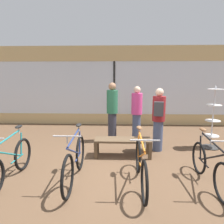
{
  "coord_description": "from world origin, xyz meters",
  "views": [
    {
      "loc": [
        0.22,
        -3.99,
        1.99
      ],
      "look_at": [
        0.0,
        1.85,
        0.95
      ],
      "focal_mm": 32.0,
      "sensor_mm": 36.0,
      "label": 1
    }
  ],
  "objects_px": {
    "display_bench": "(123,142)",
    "customer_by_window": "(159,118)",
    "customer_near_rack": "(137,112)",
    "bicycle_far_left": "(10,163)",
    "bicycle_far_right": "(209,166)",
    "customer_mid_floor": "(112,111)",
    "accessory_rack": "(212,123)",
    "bicycle_left": "(75,161)",
    "bicycle_right": "(141,165)"
  },
  "relations": [
    {
      "from": "bicycle_far_right",
      "to": "bicycle_far_left",
      "type": "bearing_deg",
      "value": -179.99
    },
    {
      "from": "customer_near_rack",
      "to": "bicycle_far_right",
      "type": "bearing_deg",
      "value": -67.67
    },
    {
      "from": "accessory_rack",
      "to": "customer_by_window",
      "type": "bearing_deg",
      "value": -169.71
    },
    {
      "from": "bicycle_far_left",
      "to": "bicycle_right",
      "type": "relative_size",
      "value": 0.99
    },
    {
      "from": "bicycle_right",
      "to": "bicycle_far_right",
      "type": "relative_size",
      "value": 1.07
    },
    {
      "from": "accessory_rack",
      "to": "customer_by_window",
      "type": "relative_size",
      "value": 1.04
    },
    {
      "from": "customer_near_rack",
      "to": "bicycle_right",
      "type": "bearing_deg",
      "value": -92.99
    },
    {
      "from": "bicycle_right",
      "to": "display_bench",
      "type": "height_order",
      "value": "bicycle_right"
    },
    {
      "from": "bicycle_right",
      "to": "customer_near_rack",
      "type": "bearing_deg",
      "value": 87.01
    },
    {
      "from": "bicycle_far_right",
      "to": "customer_by_window",
      "type": "height_order",
      "value": "customer_by_window"
    },
    {
      "from": "bicycle_left",
      "to": "customer_near_rack",
      "type": "relative_size",
      "value": 1.06
    },
    {
      "from": "bicycle_far_left",
      "to": "bicycle_left",
      "type": "height_order",
      "value": "bicycle_left"
    },
    {
      "from": "bicycle_far_right",
      "to": "customer_mid_floor",
      "type": "distance_m",
      "value": 3.22
    },
    {
      "from": "bicycle_right",
      "to": "customer_near_rack",
      "type": "relative_size",
      "value": 1.04
    },
    {
      "from": "bicycle_far_right",
      "to": "bicycle_left",
      "type": "bearing_deg",
      "value": 178.23
    },
    {
      "from": "bicycle_far_right",
      "to": "customer_near_rack",
      "type": "bearing_deg",
      "value": 112.33
    },
    {
      "from": "bicycle_right",
      "to": "accessory_rack",
      "type": "xyz_separation_m",
      "value": [
        2.19,
        2.05,
        0.33
      ]
    },
    {
      "from": "bicycle_far_right",
      "to": "customer_mid_floor",
      "type": "relative_size",
      "value": 0.92
    },
    {
      "from": "display_bench",
      "to": "customer_near_rack",
      "type": "relative_size",
      "value": 0.83
    },
    {
      "from": "bicycle_far_left",
      "to": "bicycle_right",
      "type": "distance_m",
      "value": 2.48
    },
    {
      "from": "bicycle_far_left",
      "to": "customer_by_window",
      "type": "relative_size",
      "value": 1.03
    },
    {
      "from": "bicycle_right",
      "to": "customer_near_rack",
      "type": "xyz_separation_m",
      "value": [
        0.14,
        2.73,
        0.5
      ]
    },
    {
      "from": "customer_near_rack",
      "to": "customer_mid_floor",
      "type": "height_order",
      "value": "customer_mid_floor"
    },
    {
      "from": "bicycle_far_right",
      "to": "accessory_rack",
      "type": "height_order",
      "value": "accessory_rack"
    },
    {
      "from": "bicycle_far_left",
      "to": "bicycle_far_right",
      "type": "distance_m",
      "value": 3.73
    },
    {
      "from": "customer_mid_floor",
      "to": "customer_by_window",
      "type": "bearing_deg",
      "value": -32.42
    },
    {
      "from": "customer_near_rack",
      "to": "customer_by_window",
      "type": "relative_size",
      "value": 1.0
    },
    {
      "from": "display_bench",
      "to": "customer_by_window",
      "type": "xyz_separation_m",
      "value": [
        0.95,
        0.43,
        0.54
      ]
    },
    {
      "from": "bicycle_left",
      "to": "accessory_rack",
      "type": "bearing_deg",
      "value": 29.58
    },
    {
      "from": "display_bench",
      "to": "customer_by_window",
      "type": "relative_size",
      "value": 0.83
    },
    {
      "from": "customer_mid_floor",
      "to": "bicycle_right",
      "type": "bearing_deg",
      "value": -76.35
    },
    {
      "from": "accessory_rack",
      "to": "customer_by_window",
      "type": "height_order",
      "value": "accessory_rack"
    },
    {
      "from": "bicycle_right",
      "to": "display_bench",
      "type": "bearing_deg",
      "value": 103.14
    },
    {
      "from": "bicycle_far_left",
      "to": "bicycle_left",
      "type": "bearing_deg",
      "value": 3.61
    },
    {
      "from": "bicycle_left",
      "to": "customer_by_window",
      "type": "height_order",
      "value": "customer_by_window"
    },
    {
      "from": "bicycle_left",
      "to": "bicycle_far_left",
      "type": "bearing_deg",
      "value": -176.39
    },
    {
      "from": "bicycle_left",
      "to": "customer_by_window",
      "type": "relative_size",
      "value": 1.06
    },
    {
      "from": "customer_mid_floor",
      "to": "bicycle_left",
      "type": "bearing_deg",
      "value": -104.06
    },
    {
      "from": "bicycle_left",
      "to": "customer_by_window",
      "type": "xyz_separation_m",
      "value": [
        1.88,
        1.67,
        0.51
      ]
    },
    {
      "from": "bicycle_far_left",
      "to": "accessory_rack",
      "type": "distance_m",
      "value": 5.1
    },
    {
      "from": "customer_mid_floor",
      "to": "display_bench",
      "type": "bearing_deg",
      "value": -75.79
    },
    {
      "from": "display_bench",
      "to": "customer_mid_floor",
      "type": "xyz_separation_m",
      "value": [
        -0.31,
        1.23,
        0.59
      ]
    },
    {
      "from": "customer_mid_floor",
      "to": "accessory_rack",
      "type": "bearing_deg",
      "value": -10.49
    },
    {
      "from": "customer_near_rack",
      "to": "bicycle_far_left",
      "type": "bearing_deg",
      "value": -134.07
    },
    {
      "from": "bicycle_left",
      "to": "display_bench",
      "type": "distance_m",
      "value": 1.55
    },
    {
      "from": "bicycle_far_left",
      "to": "customer_by_window",
      "type": "bearing_deg",
      "value": 29.26
    },
    {
      "from": "bicycle_right",
      "to": "display_bench",
      "type": "distance_m",
      "value": 1.37
    },
    {
      "from": "bicycle_left",
      "to": "customer_mid_floor",
      "type": "bearing_deg",
      "value": 75.94
    },
    {
      "from": "bicycle_left",
      "to": "accessory_rack",
      "type": "relative_size",
      "value": 1.03
    },
    {
      "from": "customer_by_window",
      "to": "bicycle_left",
      "type": "bearing_deg",
      "value": -138.47
    }
  ]
}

